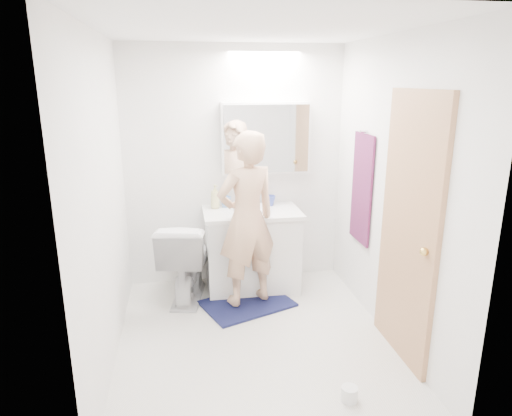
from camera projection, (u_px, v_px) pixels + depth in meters
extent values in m
plane|color=silver|center=(255.00, 339.00, 3.75)|extent=(2.50, 2.50, 0.00)
plane|color=white|center=(255.00, 28.00, 3.10)|extent=(2.50, 2.50, 0.00)
plane|color=white|center=(235.00, 168.00, 4.61)|extent=(2.50, 0.00, 2.50)
plane|color=white|center=(296.00, 261.00, 2.24)|extent=(2.50, 0.00, 2.50)
plane|color=white|center=(103.00, 204.00, 3.25)|extent=(0.00, 2.50, 2.50)
plane|color=white|center=(392.00, 192.00, 3.60)|extent=(0.00, 2.50, 2.50)
cube|color=silver|center=(252.00, 252.00, 4.58)|extent=(0.90, 0.55, 0.78)
cube|color=white|center=(252.00, 213.00, 4.47)|extent=(0.95, 0.58, 0.04)
cylinder|color=white|center=(251.00, 208.00, 4.49)|extent=(0.36, 0.36, 0.03)
cylinder|color=silver|center=(248.00, 197.00, 4.65)|extent=(0.02, 0.02, 0.16)
cube|color=white|center=(265.00, 138.00, 4.50)|extent=(0.88, 0.14, 0.70)
cube|color=silver|center=(267.00, 139.00, 4.43)|extent=(0.84, 0.01, 0.66)
imported|color=white|center=(186.00, 259.00, 4.36)|extent=(0.58, 0.85, 0.80)
cube|color=#141840|center=(247.00, 303.00, 4.31)|extent=(0.94, 0.80, 0.02)
imported|color=tan|center=(247.00, 220.00, 4.09)|extent=(0.68, 0.57, 1.60)
cube|color=tan|center=(409.00, 230.00, 3.32)|extent=(0.04, 0.80, 2.00)
sphere|color=gold|center=(424.00, 252.00, 3.04)|extent=(0.06, 0.06, 0.06)
cube|color=#111B37|center=(362.00, 189.00, 4.14)|extent=(0.02, 0.42, 1.00)
cylinder|color=silver|center=(364.00, 131.00, 4.00)|extent=(0.07, 0.02, 0.02)
imported|color=#CAC982|center=(215.00, 197.00, 4.52)|extent=(0.13, 0.13, 0.24)
imported|color=#5C85C5|center=(226.00, 199.00, 4.58)|extent=(0.10, 0.10, 0.16)
imported|color=#3A4CAE|center=(270.00, 201.00, 4.63)|extent=(0.12, 0.12, 0.10)
cylinder|color=white|center=(349.00, 394.00, 3.02)|extent=(0.11, 0.11, 0.10)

